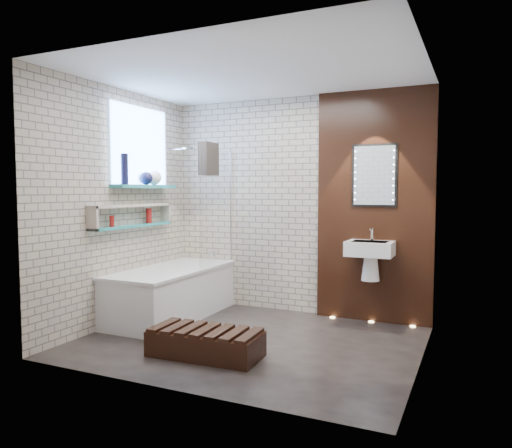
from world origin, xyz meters
The scene contains 15 objects.
ground centered at (0.00, 0.00, 0.00)m, with size 3.20×3.20×0.00m, color black.
room_shell centered at (0.00, 0.00, 1.30)m, with size 3.24×3.20×2.60m.
walnut_panel centered at (0.95, 1.27, 1.30)m, with size 1.30×0.06×2.60m, color black.
clerestory_window centered at (-1.57, 0.35, 1.90)m, with size 0.18×1.00×0.94m.
display_niche centered at (-1.53, 0.15, 1.20)m, with size 0.14×1.30×0.26m.
bathtub centered at (-1.22, 0.45, 0.29)m, with size 0.79×1.74×0.70m.
bath_screen centered at (-0.87, 0.89, 1.28)m, with size 0.01×0.78×1.40m, color white.
towel centered at (-0.87, 0.72, 1.85)m, with size 0.11×0.29×0.38m, color black.
shower_head centered at (-1.30, 0.95, 2.00)m, with size 0.18×0.18×0.02m, color silver.
washbasin centered at (0.95, 1.07, 0.79)m, with size 0.50×0.36×0.58m.
led_mirror centered at (0.95, 1.23, 1.65)m, with size 0.50×0.02×0.70m.
walnut_step centered at (-0.18, -0.55, 0.11)m, with size 1.00×0.45×0.22m, color black.
niche_bottles centered at (-1.53, 0.27, 1.18)m, with size 0.07×0.70×0.17m.
sill_vases centered at (-1.50, 0.36, 1.65)m, with size 0.17×0.65×0.33m.
floor_uplights centered at (0.95, 1.20, 0.01)m, with size 0.96×0.06×0.01m.
Camera 1 is at (2.02, -4.25, 1.49)m, focal length 34.19 mm.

